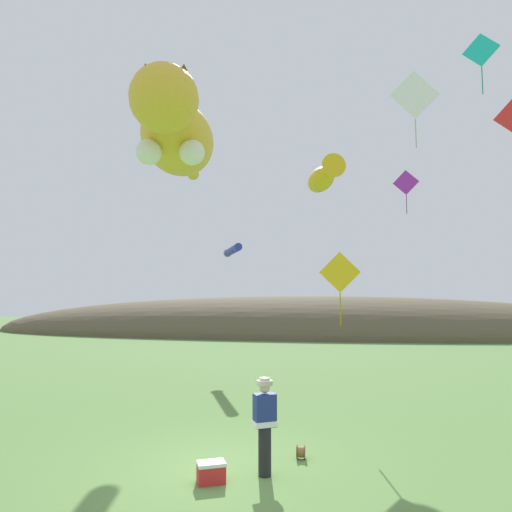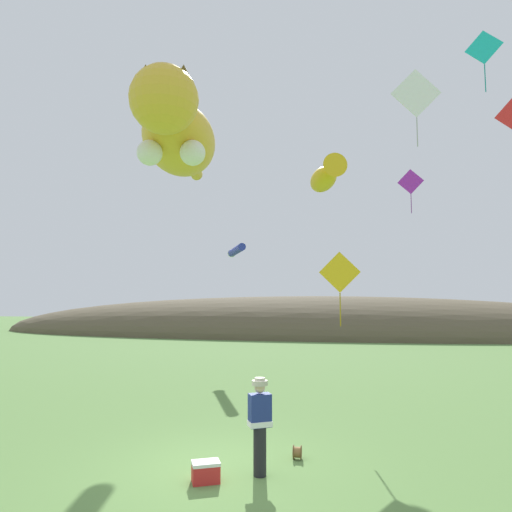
{
  "view_description": "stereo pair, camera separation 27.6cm",
  "coord_description": "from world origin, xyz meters",
  "px_view_note": "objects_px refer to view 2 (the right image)",
  "views": [
    {
      "loc": [
        2.08,
        -8.86,
        3.29
      ],
      "look_at": [
        0.0,
        4.0,
        4.46
      ],
      "focal_mm": 32.0,
      "sensor_mm": 36.0,
      "label": 1
    },
    {
      "loc": [
        2.35,
        -8.81,
        3.29
      ],
      "look_at": [
        0.0,
        4.0,
        4.46
      ],
      "focal_mm": 32.0,
      "sensor_mm": 36.0,
      "label": 2
    }
  ],
  "objects_px": {
    "picnic_cooler": "(206,472)",
    "kite_diamond_violet": "(411,182)",
    "festival_attendant": "(260,423)",
    "kite_giant_cat": "(177,135)",
    "kite_fish_windsock": "(325,177)",
    "kite_diamond_teal": "(484,48)",
    "kite_spool": "(297,452)",
    "kite_tube_streamer": "(236,250)",
    "kite_diamond_white": "(416,94)",
    "kite_diamond_gold": "(340,273)"
  },
  "relations": [
    {
      "from": "kite_giant_cat",
      "to": "kite_diamond_white",
      "type": "bearing_deg",
      "value": -0.79
    },
    {
      "from": "kite_diamond_gold",
      "to": "kite_diamond_violet",
      "type": "relative_size",
      "value": 0.97
    },
    {
      "from": "kite_diamond_white",
      "to": "kite_diamond_gold",
      "type": "relative_size",
      "value": 1.19
    },
    {
      "from": "kite_diamond_gold",
      "to": "kite_tube_streamer",
      "type": "bearing_deg",
      "value": 118.55
    },
    {
      "from": "festival_attendant",
      "to": "kite_giant_cat",
      "type": "distance_m",
      "value": 10.04
    },
    {
      "from": "kite_fish_windsock",
      "to": "kite_diamond_white",
      "type": "height_order",
      "value": "kite_diamond_white"
    },
    {
      "from": "picnic_cooler",
      "to": "kite_diamond_gold",
      "type": "height_order",
      "value": "kite_diamond_gold"
    },
    {
      "from": "kite_fish_windsock",
      "to": "kite_diamond_teal",
      "type": "distance_m",
      "value": 6.33
    },
    {
      "from": "kite_fish_windsock",
      "to": "kite_diamond_white",
      "type": "relative_size",
      "value": 1.33
    },
    {
      "from": "kite_diamond_violet",
      "to": "kite_spool",
      "type": "bearing_deg",
      "value": -109.13
    },
    {
      "from": "kite_giant_cat",
      "to": "kite_tube_streamer",
      "type": "xyz_separation_m",
      "value": [
        0.25,
        7.79,
        -3.05
      ]
    },
    {
      "from": "kite_tube_streamer",
      "to": "kite_diamond_violet",
      "type": "xyz_separation_m",
      "value": [
        8.3,
        0.07,
        3.06
      ]
    },
    {
      "from": "picnic_cooler",
      "to": "kite_fish_windsock",
      "type": "height_order",
      "value": "kite_fish_windsock"
    },
    {
      "from": "kite_spool",
      "to": "picnic_cooler",
      "type": "height_order",
      "value": "picnic_cooler"
    },
    {
      "from": "picnic_cooler",
      "to": "kite_diamond_gold",
      "type": "xyz_separation_m",
      "value": [
        2.41,
        4.46,
        3.75
      ]
    },
    {
      "from": "picnic_cooler",
      "to": "kite_diamond_gold",
      "type": "relative_size",
      "value": 0.29
    },
    {
      "from": "kite_fish_windsock",
      "to": "kite_diamond_gold",
      "type": "height_order",
      "value": "kite_fish_windsock"
    },
    {
      "from": "kite_spool",
      "to": "kite_diamond_gold",
      "type": "xyz_separation_m",
      "value": [
        0.91,
        3.0,
        3.8
      ]
    },
    {
      "from": "kite_diamond_teal",
      "to": "kite_diamond_violet",
      "type": "relative_size",
      "value": 0.96
    },
    {
      "from": "kite_diamond_violet",
      "to": "kite_giant_cat",
      "type": "bearing_deg",
      "value": -137.38
    },
    {
      "from": "kite_spool",
      "to": "kite_diamond_teal",
      "type": "xyz_separation_m",
      "value": [
        5.46,
        5.1,
        10.91
      ]
    },
    {
      "from": "kite_giant_cat",
      "to": "kite_fish_windsock",
      "type": "xyz_separation_m",
      "value": [
        4.76,
        2.61,
        -0.94
      ]
    },
    {
      "from": "kite_diamond_teal",
      "to": "kite_tube_streamer",
      "type": "bearing_deg",
      "value": 143.53
    },
    {
      "from": "festival_attendant",
      "to": "kite_fish_windsock",
      "type": "bearing_deg",
      "value": 82.5
    },
    {
      "from": "kite_giant_cat",
      "to": "kite_diamond_teal",
      "type": "distance_m",
      "value": 10.1
    },
    {
      "from": "kite_diamond_teal",
      "to": "kite_diamond_violet",
      "type": "distance_m",
      "value": 7.62
    },
    {
      "from": "kite_fish_windsock",
      "to": "kite_diamond_teal",
      "type": "xyz_separation_m",
      "value": [
        5.02,
        -1.86,
        3.38
      ]
    },
    {
      "from": "kite_spool",
      "to": "kite_fish_windsock",
      "type": "xyz_separation_m",
      "value": [
        0.45,
        6.96,
        7.53
      ]
    },
    {
      "from": "kite_tube_streamer",
      "to": "kite_diamond_gold",
      "type": "distance_m",
      "value": 10.53
    },
    {
      "from": "kite_giant_cat",
      "to": "kite_diamond_teal",
      "type": "xyz_separation_m",
      "value": [
        9.77,
        0.75,
        2.44
      ]
    },
    {
      "from": "picnic_cooler",
      "to": "kite_fish_windsock",
      "type": "xyz_separation_m",
      "value": [
        1.94,
        8.41,
        7.49
      ]
    },
    {
      "from": "festival_attendant",
      "to": "kite_spool",
      "type": "relative_size",
      "value": 6.47
    },
    {
      "from": "festival_attendant",
      "to": "kite_spool",
      "type": "xyz_separation_m",
      "value": [
        0.6,
        0.99,
        -0.82
      ]
    },
    {
      "from": "kite_diamond_teal",
      "to": "picnic_cooler",
      "type": "bearing_deg",
      "value": -136.73
    },
    {
      "from": "picnic_cooler",
      "to": "kite_diamond_teal",
      "type": "relative_size",
      "value": 0.29
    },
    {
      "from": "picnic_cooler",
      "to": "kite_giant_cat",
      "type": "xyz_separation_m",
      "value": [
        -2.81,
        5.8,
        8.43
      ]
    },
    {
      "from": "kite_fish_windsock",
      "to": "kite_diamond_violet",
      "type": "relative_size",
      "value": 1.53
    },
    {
      "from": "kite_fish_windsock",
      "to": "kite_diamond_violet",
      "type": "bearing_deg",
      "value": 54.19
    },
    {
      "from": "kite_giant_cat",
      "to": "kite_diamond_gold",
      "type": "relative_size",
      "value": 4.16
    },
    {
      "from": "kite_fish_windsock",
      "to": "picnic_cooler",
      "type": "bearing_deg",
      "value": -103.02
    },
    {
      "from": "kite_giant_cat",
      "to": "kite_tube_streamer",
      "type": "bearing_deg",
      "value": 88.17
    },
    {
      "from": "kite_giant_cat",
      "to": "kite_diamond_teal",
      "type": "bearing_deg",
      "value": 4.4
    },
    {
      "from": "kite_tube_streamer",
      "to": "kite_diamond_teal",
      "type": "xyz_separation_m",
      "value": [
        9.52,
        -7.04,
        5.49
      ]
    },
    {
      "from": "kite_diamond_violet",
      "to": "kite_tube_streamer",
      "type": "bearing_deg",
      "value": -179.5
    },
    {
      "from": "festival_attendant",
      "to": "kite_giant_cat",
      "type": "xyz_separation_m",
      "value": [
        -3.71,
        5.34,
        7.66
      ]
    },
    {
      "from": "kite_spool",
      "to": "kite_tube_streamer",
      "type": "relative_size",
      "value": 0.09
    },
    {
      "from": "kite_diamond_teal",
      "to": "kite_diamond_violet",
      "type": "height_order",
      "value": "kite_diamond_teal"
    },
    {
      "from": "festival_attendant",
      "to": "kite_diamond_gold",
      "type": "relative_size",
      "value": 0.88
    },
    {
      "from": "kite_spool",
      "to": "kite_diamond_violet",
      "type": "bearing_deg",
      "value": 70.87
    },
    {
      "from": "picnic_cooler",
      "to": "kite_diamond_violet",
      "type": "height_order",
      "value": "kite_diamond_violet"
    }
  ]
}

